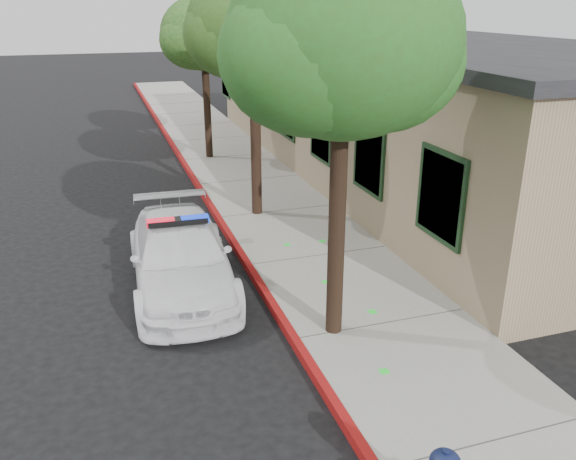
{
  "coord_description": "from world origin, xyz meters",
  "views": [
    {
      "loc": [
        -2.6,
        -7.75,
        5.26
      ],
      "look_at": [
        0.58,
        1.99,
        1.23
      ],
      "focal_mm": 36.6,
      "sensor_mm": 36.0,
      "label": 1
    }
  ],
  "objects_px": {
    "clapboard_building": "(402,106)",
    "police_car": "(180,256)",
    "street_tree_mid": "(254,30)",
    "street_tree_far": "(205,37)",
    "street_tree_near": "(343,49)"
  },
  "relations": [
    {
      "from": "street_tree_near",
      "to": "clapboard_building",
      "type": "bearing_deg",
      "value": 56.44
    },
    {
      "from": "street_tree_near",
      "to": "police_car",
      "type": "bearing_deg",
      "value": 128.69
    },
    {
      "from": "clapboard_building",
      "to": "street_tree_mid",
      "type": "bearing_deg",
      "value": -152.26
    },
    {
      "from": "street_tree_mid",
      "to": "street_tree_far",
      "type": "height_order",
      "value": "street_tree_mid"
    },
    {
      "from": "clapboard_building",
      "to": "police_car",
      "type": "xyz_separation_m",
      "value": [
        -8.06,
        -6.3,
        -1.46
      ]
    },
    {
      "from": "street_tree_near",
      "to": "street_tree_mid",
      "type": "relative_size",
      "value": 1.02
    },
    {
      "from": "clapboard_building",
      "to": "street_tree_near",
      "type": "bearing_deg",
      "value": -123.56
    },
    {
      "from": "street_tree_near",
      "to": "street_tree_mid",
      "type": "distance_m",
      "value": 6.01
    },
    {
      "from": "clapboard_building",
      "to": "street_tree_far",
      "type": "distance_m",
      "value": 6.77
    },
    {
      "from": "police_car",
      "to": "clapboard_building",
      "type": "bearing_deg",
      "value": 40.93
    },
    {
      "from": "clapboard_building",
      "to": "street_tree_near",
      "type": "xyz_separation_m",
      "value": [
        -5.94,
        -8.95,
        2.51
      ]
    },
    {
      "from": "street_tree_mid",
      "to": "street_tree_far",
      "type": "relative_size",
      "value": 1.12
    },
    {
      "from": "clapboard_building",
      "to": "police_car",
      "type": "relative_size",
      "value": 4.48
    },
    {
      "from": "street_tree_near",
      "to": "street_tree_far",
      "type": "relative_size",
      "value": 1.13
    },
    {
      "from": "street_tree_mid",
      "to": "clapboard_building",
      "type": "bearing_deg",
      "value": 27.74
    }
  ]
}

